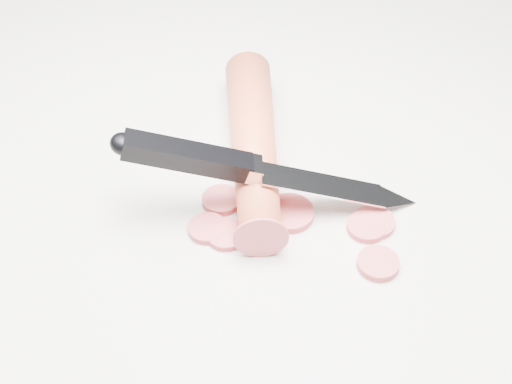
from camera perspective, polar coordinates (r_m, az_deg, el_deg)
name	(u,v)px	position (r m, az deg, el deg)	size (l,w,h in m)	color
ground	(244,199)	(0.59, -0.96, -0.55)	(2.40, 2.40, 0.00)	silver
carrot	(254,144)	(0.61, -0.20, 3.86)	(0.04, 0.04, 0.21)	#DF4E2B
carrot_slice_0	(207,228)	(0.57, -3.91, -2.93)	(0.03, 0.03, 0.01)	#C5464A
carrot_slice_1	(289,213)	(0.58, 2.69, -1.70)	(0.04, 0.04, 0.01)	#C5464A
carrot_slice_2	(221,200)	(0.59, -2.80, -0.67)	(0.03, 0.03, 0.01)	#C5464A
carrot_slice_3	(367,227)	(0.57, 8.85, -2.77)	(0.03, 0.03, 0.01)	#C5464A
carrot_slice_4	(374,222)	(0.58, 9.41, -2.42)	(0.03, 0.03, 0.01)	#C5464A
carrot_slice_5	(226,235)	(0.56, -2.42, -3.43)	(0.03, 0.03, 0.01)	#C5464A
carrot_slice_6	(378,264)	(0.55, 9.74, -5.66)	(0.03, 0.03, 0.01)	#C5464A
kitchen_knife	(271,169)	(0.55, 1.23, 1.82)	(0.24, 0.11, 0.09)	silver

